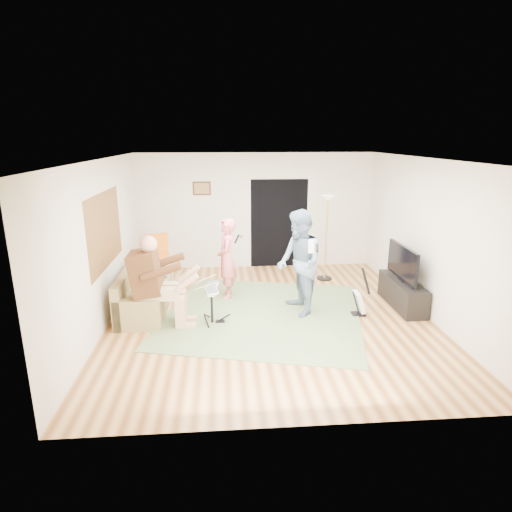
{
  "coord_description": "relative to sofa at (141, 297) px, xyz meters",
  "views": [
    {
      "loc": [
        -0.79,
        -6.94,
        3.05
      ],
      "look_at": [
        -0.21,
        0.3,
        1.02
      ],
      "focal_mm": 30.0,
      "sensor_mm": 36.0,
      "label": 1
    }
  ],
  "objects": [
    {
      "name": "drummer",
      "position": [
        0.43,
        -0.65,
        0.35
      ],
      "size": [
        1.0,
        0.56,
        1.53
      ],
      "color": "#532F17",
      "rests_on": "sofa"
    },
    {
      "name": "sofa",
      "position": [
        0.0,
        0.0,
        0.0
      ],
      "size": [
        0.76,
        1.86,
        0.75
      ],
      "color": "olive",
      "rests_on": "floor"
    },
    {
      "name": "torchiere_lamp",
      "position": [
        3.72,
        1.49,
        1.02
      ],
      "size": [
        0.33,
        0.33,
        1.85
      ],
      "color": "black",
      "rests_on": "floor"
    },
    {
      "name": "picture_frame",
      "position": [
        1.03,
        2.57,
        1.65
      ],
      "size": [
        0.42,
        0.03,
        0.32
      ],
      "primitive_type": "cube",
      "color": "#3F2314",
      "rests_on": "walls"
    },
    {
      "name": "floor",
      "position": [
        2.28,
        -0.42,
        -0.25
      ],
      "size": [
        6.0,
        6.0,
        0.0
      ],
      "primitive_type": "plane",
      "color": "brown",
      "rests_on": "ground"
    },
    {
      "name": "walls",
      "position": [
        2.28,
        -0.42,
        1.1
      ],
      "size": [
        5.5,
        6.0,
        2.7
      ],
      "primitive_type": null,
      "color": "beige",
      "rests_on": "floor"
    },
    {
      "name": "drum_kit",
      "position": [
        1.28,
        -0.65,
        0.04
      ],
      "size": [
        0.36,
        0.65,
        0.67
      ],
      "color": "black",
      "rests_on": "floor"
    },
    {
      "name": "microphone",
      "position": [
        1.76,
        0.55,
        0.92
      ],
      "size": [
        0.06,
        0.06,
        0.24
      ],
      "primitive_type": null,
      "color": "black",
      "rests_on": "singer"
    },
    {
      "name": "area_rug",
      "position": [
        2.18,
        -0.35,
        -0.24
      ],
      "size": [
        4.04,
        4.05,
        0.02
      ],
      "primitive_type": "cube",
      "rotation": [
        0.0,
        0.0,
        -0.23
      ],
      "color": "#5B6F43",
      "rests_on": "floor"
    },
    {
      "name": "tv_cabinet",
      "position": [
        4.78,
        -0.17,
        -0.0
      ],
      "size": [
        0.4,
        1.4,
        0.5
      ],
      "primitive_type": "cube",
      "color": "black",
      "rests_on": "floor"
    },
    {
      "name": "doorway",
      "position": [
        2.83,
        2.57,
        0.8
      ],
      "size": [
        2.1,
        0.0,
        2.1
      ],
      "primitive_type": "plane",
      "rotation": [
        1.57,
        0.0,
        0.0
      ],
      "color": "black",
      "rests_on": "walls"
    },
    {
      "name": "guitar_spare",
      "position": [
        3.86,
        -0.51,
        -0.0
      ],
      "size": [
        0.31,
        0.28,
        0.87
      ],
      "color": "black",
      "rests_on": "floor"
    },
    {
      "name": "window_blinds",
      "position": [
        -0.46,
        -0.22,
        1.3
      ],
      "size": [
        0.0,
        2.05,
        2.05
      ],
      "primitive_type": "plane",
      "rotation": [
        1.57,
        0.0,
        1.57
      ],
      "color": "brown",
      "rests_on": "walls"
    },
    {
      "name": "guitarist",
      "position": [
        2.8,
        -0.34,
        0.68
      ],
      "size": [
        0.84,
        1.01,
        1.86
      ],
      "primitive_type": "imported",
      "rotation": [
        0.0,
        0.0,
        -1.41
      ],
      "color": "slate",
      "rests_on": "floor"
    },
    {
      "name": "dining_chair",
      "position": [
        0.18,
        1.29,
        0.14
      ],
      "size": [
        0.59,
        0.62,
        1.1
      ],
      "rotation": [
        0.0,
        0.0,
        0.32
      ],
      "color": "#D6B58B",
      "rests_on": "floor"
    },
    {
      "name": "singer",
      "position": [
        1.56,
        0.55,
        0.53
      ],
      "size": [
        0.4,
        0.59,
        1.57
      ],
      "primitive_type": "imported",
      "rotation": [
        0.0,
        0.0,
        -1.61
      ],
      "color": "#DE6069",
      "rests_on": "floor"
    },
    {
      "name": "television",
      "position": [
        4.73,
        -0.17,
        0.6
      ],
      "size": [
        0.06,
        1.2,
        0.61
      ],
      "primitive_type": "cube",
      "color": "black",
      "rests_on": "tv_cabinet"
    },
    {
      "name": "guitar_held",
      "position": [
        3.0,
        -0.34,
        1.01
      ],
      "size": [
        0.24,
        0.61,
        0.26
      ],
      "primitive_type": null,
      "rotation": [
        0.0,
        0.0,
        -0.21
      ],
      "color": "white",
      "rests_on": "guitarist"
    },
    {
      "name": "ceiling",
      "position": [
        2.28,
        -0.42,
        2.45
      ],
      "size": [
        6.0,
        6.0,
        0.0
      ],
      "primitive_type": "plane",
      "rotation": [
        3.14,
        0.0,
        0.0
      ],
      "color": "white",
      "rests_on": "walls"
    }
  ]
}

